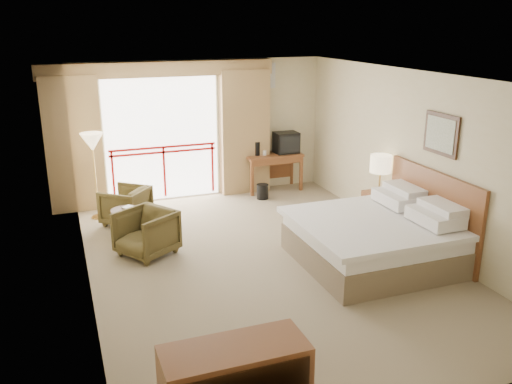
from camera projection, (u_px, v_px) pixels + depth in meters
name	position (u px, v px, depth m)	size (l,w,h in m)	color
floor	(265.00, 261.00, 8.05)	(7.00, 7.00, 0.00)	#83765C
ceiling	(266.00, 76.00, 7.24)	(7.00, 7.00, 0.00)	white
wall_back	(202.00, 129.00, 10.77)	(5.00, 5.00, 0.00)	beige
wall_front	(418.00, 279.00, 4.52)	(5.00, 5.00, 0.00)	beige
wall_left	(81.00, 192.00, 6.82)	(7.00, 7.00, 0.00)	beige
wall_right	(414.00, 158.00, 8.47)	(7.00, 7.00, 0.00)	beige
balcony_door	(162.00, 139.00, 10.53)	(2.40, 2.40, 0.00)	white
balcony_railing	(164.00, 159.00, 10.63)	(2.09, 0.03, 1.02)	#A1100D
curtain_left	(74.00, 145.00, 9.86)	(1.00, 0.26, 2.50)	olive
curtain_right	(245.00, 132.00, 10.95)	(1.00, 0.26, 2.50)	olive
valance	(160.00, 69.00, 10.04)	(4.40, 0.22, 0.28)	olive
hvac_vent	(263.00, 76.00, 10.87)	(0.50, 0.04, 0.50)	silver
bed	(376.00, 238.00, 7.90)	(2.13, 2.06, 0.97)	brown
headboard	(432.00, 213.00, 8.13)	(0.06, 2.10, 1.30)	brown
framed_art	(441.00, 134.00, 7.77)	(0.04, 0.72, 0.60)	black
nightstand	(379.00, 211.00, 9.24)	(0.44, 0.52, 0.62)	brown
table_lamp	(381.00, 164.00, 9.05)	(0.36, 0.36, 0.63)	tan
phone	(383.00, 194.00, 8.99)	(0.18, 0.14, 0.08)	black
desk	(272.00, 161.00, 11.30)	(1.19, 0.57, 0.78)	brown
tv	(286.00, 143.00, 11.23)	(0.48, 0.38, 0.44)	black
coffee_maker	(257.00, 149.00, 11.05)	(0.13, 0.13, 0.29)	black
cup	(265.00, 153.00, 11.08)	(0.07, 0.07, 0.11)	white
wastebasket	(263.00, 192.00, 10.81)	(0.24, 0.24, 0.30)	black
armchair_far	(127.00, 223.00, 9.55)	(0.70, 0.72, 0.66)	#403518
armchair_near	(148.00, 254.00, 8.27)	(0.75, 0.77, 0.70)	#403518
side_table	(127.00, 220.00, 8.70)	(0.48, 0.48, 0.52)	black
book	(126.00, 210.00, 8.64)	(0.16, 0.22, 0.02)	white
floor_lamp	(92.00, 145.00, 9.42)	(0.40, 0.40, 1.55)	tan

